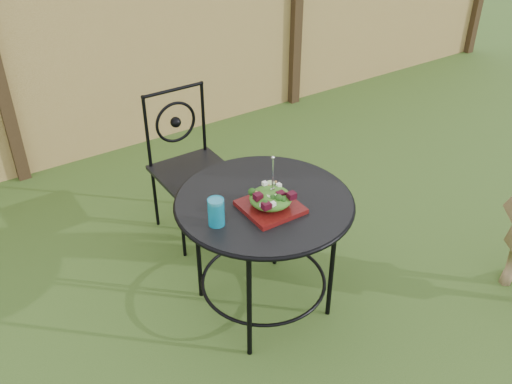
# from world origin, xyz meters

# --- Properties ---
(ground) EXTENTS (60.00, 60.00, 0.00)m
(ground) POSITION_xyz_m (0.00, 0.00, 0.00)
(ground) COLOR #264516
(ground) RESTS_ON ground
(fence) EXTENTS (8.00, 0.12, 1.90)m
(fence) POSITION_xyz_m (-0.00, 2.19, 0.95)
(fence) COLOR tan
(fence) RESTS_ON ground
(patio_table) EXTENTS (0.92, 0.92, 0.72)m
(patio_table) POSITION_xyz_m (-0.52, -0.03, 0.59)
(patio_table) COLOR black
(patio_table) RESTS_ON ground
(patio_chair) EXTENTS (0.46, 0.46, 0.95)m
(patio_chair) POSITION_xyz_m (-0.49, 0.87, 0.50)
(patio_chair) COLOR black
(patio_chair) RESTS_ON ground
(salad_plate) EXTENTS (0.27, 0.27, 0.02)m
(salad_plate) POSITION_xyz_m (-0.54, -0.11, 0.74)
(salad_plate) COLOR #440A09
(salad_plate) RESTS_ON patio_table
(salad) EXTENTS (0.21, 0.21, 0.08)m
(salad) POSITION_xyz_m (-0.54, -0.11, 0.79)
(salad) COLOR #235614
(salad) RESTS_ON salad_plate
(fork) EXTENTS (0.01, 0.01, 0.18)m
(fork) POSITION_xyz_m (-0.53, -0.11, 0.92)
(fork) COLOR silver
(fork) RESTS_ON salad
(drinking_glass) EXTENTS (0.08, 0.08, 0.14)m
(drinking_glass) POSITION_xyz_m (-0.82, -0.07, 0.79)
(drinking_glass) COLOR #0E82A7
(drinking_glass) RESTS_ON patio_table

